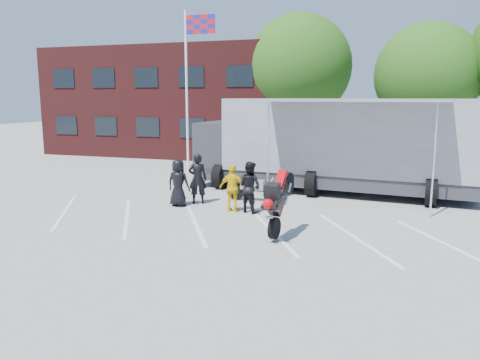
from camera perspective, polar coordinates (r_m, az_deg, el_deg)
The scene contains 13 objects.
ground at distance 12.90m, azimuth 1.78°, elevation -7.18°, with size 100.00×100.00×0.00m, color #989893.
parking_bay_lines at distance 13.82m, azimuth 2.96°, elevation -5.99°, with size 18.00×5.00×0.01m, color white.
office_building at distance 32.72m, azimuth -6.25°, elevation 9.45°, with size 18.00×8.00×7.00m, color #4F1919.
flagpole at distance 23.91m, azimuth -5.98°, elevation 12.96°, with size 1.61×0.12×8.00m.
tree_left at distance 28.41m, azimuth 7.22°, elevation 13.51°, with size 6.12×6.12×8.64m.
tree_mid at distance 26.89m, azimuth 21.88°, elevation 11.75°, with size 5.44×5.44×7.68m.
transporter_truck at distance 19.47m, azimuth 11.16°, elevation -1.45°, with size 11.84×5.70×3.77m, color #92949A, non-canonical shape.
parked_motorcycle at distance 17.47m, azimuth 1.68°, elevation -2.58°, with size 0.66×1.98×1.04m, color #B7B7BC, non-canonical shape.
stunt_bike_rider at distance 13.32m, azimuth 5.32°, elevation -6.66°, with size 0.80×1.70×2.00m, color black, non-canonical shape.
spectator_leather_a at distance 16.67m, azimuth -7.53°, elevation -0.34°, with size 0.82×0.53×1.67m, color black.
spectator_leather_b at distance 16.98m, azimuth -5.19°, elevation 0.16°, with size 0.67×0.44×1.83m, color black.
spectator_leather_c at distance 15.63m, azimuth 1.19°, elevation -0.86°, with size 0.84×0.65×1.73m, color black.
spectator_hivis at distance 15.72m, azimuth -0.86°, elevation -1.02°, with size 0.94×0.39×1.60m, color yellow.
Camera 1 is at (3.45, -11.82, 3.83)m, focal length 35.00 mm.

